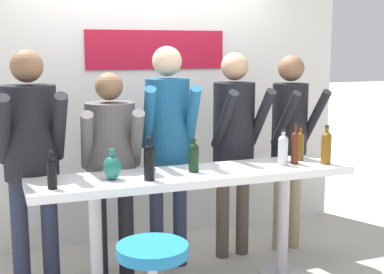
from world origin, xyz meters
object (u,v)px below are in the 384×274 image
wine_bottle_0 (326,146)px  decorative_vase (112,167)px  wine_bottle_1 (194,156)px  wine_bottle_6 (52,171)px  tasting_table (196,191)px  person_center_left (168,132)px  wine_bottle_2 (149,160)px  person_center (234,132)px  person_center_right (290,129)px  wine_bottle_5 (295,146)px  wine_bottle_3 (300,145)px  wine_bottle_4 (283,148)px  person_left (111,154)px  person_far_left (31,145)px

wine_bottle_0 → decorative_vase: size_ratio=1.41×
wine_bottle_1 → wine_bottle_6: (-1.03, -0.12, -0.00)m
tasting_table → person_center_left: size_ratio=1.32×
wine_bottle_2 → person_center_left: bearing=61.4°
tasting_table → wine_bottle_1: wine_bottle_1 is taller
person_center → decorative_vase: person_center is taller
tasting_table → decorative_vase: 0.67m
tasting_table → person_center: bearing=42.9°
person_center → person_center_right: size_ratio=1.01×
wine_bottle_2 → wine_bottle_5: bearing=4.5°
decorative_vase → tasting_table: bearing=1.4°
wine_bottle_3 → wine_bottle_0: bearing=-59.2°
tasting_table → wine_bottle_1: 0.27m
tasting_table → wine_bottle_4: wine_bottle_4 is taller
wine_bottle_1 → wine_bottle_2: size_ratio=0.81×
wine_bottle_1 → decorative_vase: 0.61m
person_center → wine_bottle_2: 1.14m
tasting_table → person_center_right: bearing=24.1°
tasting_table → wine_bottle_6: bearing=-173.5°
person_center → person_center_right: bearing=-4.5°
person_center_right → decorative_vase: person_center_right is taller
person_left → person_center: bearing=11.3°
person_center_right → person_far_left: bearing=179.5°
tasting_table → person_left: 0.74m
wine_bottle_1 → person_center: bearing=42.3°
person_center_right → wine_bottle_4: size_ratio=6.31×
wine_bottle_1 → wine_bottle_4: wine_bottle_4 is taller
tasting_table → wine_bottle_1: size_ratio=9.68×
wine_bottle_6 → person_far_left: bearing=99.3°
tasting_table → wine_bottle_2: size_ratio=7.87×
wine_bottle_5 → wine_bottle_6: bearing=-177.2°
person_left → wine_bottle_0: size_ratio=5.33×
wine_bottle_0 → wine_bottle_5: wine_bottle_5 is taller
person_center_left → wine_bottle_5: bearing=-20.6°
wine_bottle_4 → person_center: bearing=107.8°
wine_bottle_0 → wine_bottle_3: size_ratio=1.08×
tasting_table → person_left: person_left is taller
wine_bottle_0 → wine_bottle_1: (-1.08, 0.11, -0.02)m
tasting_table → person_center: (0.55, 0.51, 0.34)m
person_center_left → wine_bottle_1: (0.04, -0.50, -0.11)m
person_far_left → decorative_vase: 0.68m
wine_bottle_5 → person_center: bearing=116.9°
wine_bottle_0 → person_center_left: bearing=151.4°
wine_bottle_1 → wine_bottle_6: wine_bottle_6 is taller
person_center_right → person_left: bearing=179.6°
person_center_left → wine_bottle_2: size_ratio=5.97×
person_center → wine_bottle_3: size_ratio=6.27×
wine_bottle_1 → person_center_left: bearing=94.4°
wine_bottle_2 → wine_bottle_3: bearing=8.9°
person_left → person_center_left: bearing=14.1°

